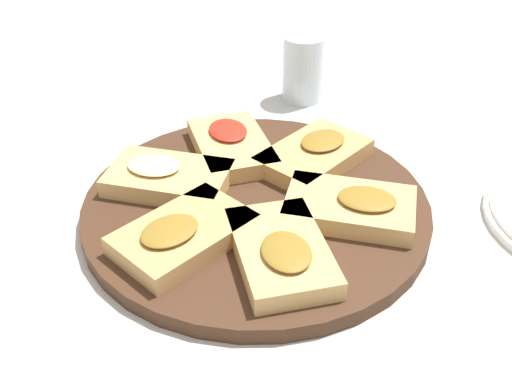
% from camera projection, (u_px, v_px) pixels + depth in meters
% --- Properties ---
extents(ground_plane, '(3.00, 3.00, 0.00)m').
position_uv_depth(ground_plane, '(256.00, 213.00, 0.75)').
color(ground_plane, beige).
extents(serving_board, '(0.43, 0.43, 0.02)m').
position_uv_depth(serving_board, '(256.00, 206.00, 0.74)').
color(serving_board, '#422819').
rests_on(serving_board, ground_plane).
extents(focaccia_slice_0, '(0.16, 0.18, 0.03)m').
position_uv_depth(focaccia_slice_0, '(281.00, 252.00, 0.64)').
color(focaccia_slice_0, tan).
rests_on(focaccia_slice_0, serving_board).
extents(focaccia_slice_1, '(0.15, 0.10, 0.03)m').
position_uv_depth(focaccia_slice_1, '(352.00, 204.00, 0.71)').
color(focaccia_slice_1, tan).
rests_on(focaccia_slice_1, serving_board).
extents(focaccia_slice_2, '(0.15, 0.18, 0.03)m').
position_uv_depth(focaccia_slice_2, '(314.00, 155.00, 0.80)').
color(focaccia_slice_2, tan).
rests_on(focaccia_slice_2, serving_board).
extents(focaccia_slice_3, '(0.16, 0.18, 0.03)m').
position_uv_depth(focaccia_slice_3, '(231.00, 145.00, 0.82)').
color(focaccia_slice_3, tan).
rests_on(focaccia_slice_3, serving_board).
extents(focaccia_slice_4, '(0.15, 0.10, 0.03)m').
position_uv_depth(focaccia_slice_4, '(166.00, 178.00, 0.75)').
color(focaccia_slice_4, tan).
rests_on(focaccia_slice_4, serving_board).
extents(focaccia_slice_5, '(0.15, 0.18, 0.03)m').
position_uv_depth(focaccia_slice_5, '(183.00, 234.00, 0.66)').
color(focaccia_slice_5, tan).
rests_on(focaccia_slice_5, serving_board).
extents(water_glass, '(0.07, 0.07, 0.11)m').
position_uv_depth(water_glass, '(303.00, 68.00, 0.99)').
color(water_glass, silver).
rests_on(water_glass, ground_plane).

